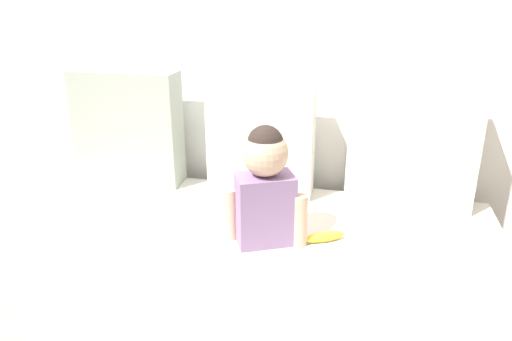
{
  "coord_description": "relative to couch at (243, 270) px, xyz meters",
  "views": [
    {
      "loc": [
        0.45,
        -1.76,
        1.35
      ],
      "look_at": [
        0.06,
        0.0,
        0.66
      ],
      "focal_mm": 34.61,
      "sensor_mm": 36.0,
      "label": 1
    }
  ],
  "objects": [
    {
      "name": "couch",
      "position": [
        0.0,
        0.0,
        0.0
      ],
      "size": [
        2.15,
        0.94,
        0.41
      ],
      "color": "beige",
      "rests_on": "ground"
    },
    {
      "name": "banana",
      "position": [
        0.34,
        -0.06,
        0.23
      ],
      "size": [
        0.17,
        0.12,
        0.04
      ],
      "primitive_type": "ellipsoid",
      "rotation": [
        0.0,
        0.0,
        0.5
      ],
      "color": "yellow",
      "rests_on": "couch"
    },
    {
      "name": "toddler",
      "position": [
        0.12,
        -0.11,
        0.45
      ],
      "size": [
        0.33,
        0.22,
        0.47
      ],
      "color": "gray",
      "rests_on": "couch"
    },
    {
      "name": "back_wall",
      "position": [
        0.0,
        0.6,
        1.02
      ],
      "size": [
        5.35,
        0.1,
        2.44
      ],
      "primitive_type": "cube",
      "color": "white",
      "rests_on": "ground"
    },
    {
      "name": "throw_pillow_center",
      "position": [
        0.0,
        0.37,
        0.46
      ],
      "size": [
        0.48,
        0.16,
        0.51
      ],
      "primitive_type": "cube",
      "color": "silver",
      "rests_on": "couch"
    },
    {
      "name": "ground_plane",
      "position": [
        0.0,
        0.0,
        -0.2
      ],
      "size": [
        12.0,
        12.0,
        0.0
      ],
      "primitive_type": "plane",
      "color": "brown"
    },
    {
      "name": "throw_pillow_left",
      "position": [
        -0.67,
        0.37,
        0.49
      ],
      "size": [
        0.52,
        0.16,
        0.55
      ],
      "primitive_type": "cube",
      "color": "#99A393",
      "rests_on": "couch"
    },
    {
      "name": "throw_pillow_right",
      "position": [
        0.67,
        0.37,
        0.48
      ],
      "size": [
        0.54,
        0.16,
        0.54
      ],
      "primitive_type": "cube",
      "color": "beige",
      "rests_on": "couch"
    }
  ]
}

